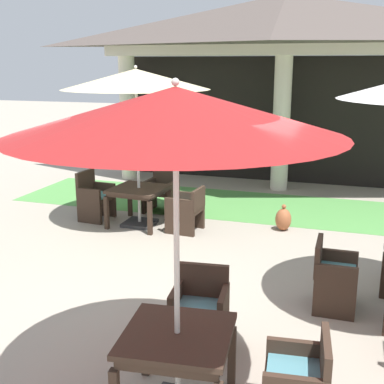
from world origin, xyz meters
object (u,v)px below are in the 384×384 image
object	(u,v)px
patio_chair_mid_left_east	(187,210)
patio_table_mid_left	(139,193)
patio_chair_mid_left_north	(161,192)
patio_chair_mid_right_east	(299,383)
patio_umbrella_mid_right	(176,113)
patio_chair_mid_left_west	(95,198)
patio_chair_near_foreground_west	(333,276)
patio_table_mid_right	(177,343)
patio_chair_mid_right_north	(200,311)
patio_umbrella_mid_left	(136,81)
terracotta_urn	(283,219)

from	to	relation	value
patio_chair_mid_left_east	patio_table_mid_left	bearing A→B (deg)	90.00
patio_chair_mid_left_north	patio_chair_mid_right_east	world-z (taller)	patio_chair_mid_left_north
patio_chair_mid_left_north	patio_umbrella_mid_right	xyz separation A→B (m)	(2.29, -5.51, 2.11)
patio_chair_mid_left_west	patio_chair_mid_right_east	world-z (taller)	patio_chair_mid_left_west
patio_chair_near_foreground_west	patio_chair_mid_left_east	distance (m)	3.40
patio_table_mid_left	patio_table_mid_right	bearing A→B (deg)	-62.71
patio_chair_mid_left_west	patio_chair_mid_right_north	bearing A→B (deg)	45.35
patio_umbrella_mid_left	patio_chair_mid_left_north	size ratio (longest dim) A/B	3.22
patio_umbrella_mid_left	patio_umbrella_mid_right	world-z (taller)	patio_umbrella_mid_left
patio_table_mid_right	terracotta_urn	distance (m)	5.09
patio_chair_mid_left_west	patio_chair_mid_left_east	distance (m)	1.88
patio_chair_near_foreground_west	patio_chair_mid_left_west	world-z (taller)	patio_chair_mid_left_west
patio_chair_mid_left_north	patio_chair_mid_right_east	distance (m)	6.32
patio_umbrella_mid_left	patio_table_mid_right	bearing A→B (deg)	-62.71
patio_umbrella_mid_left	patio_chair_near_foreground_west	bearing A→B (deg)	-32.84
patio_table_mid_left	terracotta_urn	world-z (taller)	patio_table_mid_left
terracotta_urn	patio_umbrella_mid_right	bearing A→B (deg)	-92.21
patio_table_mid_left	patio_chair_mid_right_north	distance (m)	4.22
patio_table_mid_right	patio_chair_near_foreground_west	bearing A→B (deg)	63.13
patio_umbrella_mid_right	patio_chair_mid_right_east	size ratio (longest dim) A/B	3.46
patio_chair_mid_left_north	terracotta_urn	bearing A→B (deg)	173.93
patio_chair_mid_right_east	patio_umbrella_mid_right	bearing A→B (deg)	90.00
patio_table_mid_left	patio_chair_mid_left_east	xyz separation A→B (m)	(0.93, -0.07, -0.22)
patio_table_mid_left	patio_chair_mid_left_east	bearing A→B (deg)	-4.08
patio_chair_near_foreground_west	patio_chair_mid_left_north	distance (m)	4.72
patio_umbrella_mid_right	patio_table_mid_left	bearing A→B (deg)	117.29
patio_table_mid_left	patio_chair_mid_left_east	distance (m)	0.96
patio_umbrella_mid_left	patio_table_mid_right	xyz separation A→B (m)	(2.36, -4.57, -1.98)
patio_chair_mid_right_north	terracotta_urn	xyz separation A→B (m)	(0.30, 4.07, -0.19)
patio_chair_mid_right_north	patio_chair_mid_right_east	distance (m)	1.42
patio_umbrella_mid_right	terracotta_urn	bearing A→B (deg)	87.79
patio_umbrella_mid_left	patio_chair_mid_left_east	distance (m)	2.40
patio_chair_mid_left_north	patio_table_mid_right	world-z (taller)	patio_chair_mid_left_north
patio_umbrella_mid_left	patio_chair_mid_right_east	size ratio (longest dim) A/B	3.55
terracotta_urn	patio_chair_mid_left_east	bearing A→B (deg)	-160.79
patio_table_mid_left	patio_umbrella_mid_left	distance (m)	1.98
patio_table_mid_left	patio_chair_mid_right_north	bearing A→B (deg)	-57.78
patio_table_mid_left	patio_chair_mid_right_north	world-z (taller)	patio_chair_mid_right_north
patio_chair_mid_right_east	patio_chair_mid_left_west	bearing A→B (deg)	37.37
patio_table_mid_right	patio_umbrella_mid_right	world-z (taller)	patio_umbrella_mid_right
patio_chair_mid_right_east	patio_table_mid_right	bearing A→B (deg)	90.00
patio_umbrella_mid_left	patio_table_mid_left	bearing A→B (deg)	153.43
patio_table_mid_left	patio_umbrella_mid_right	bearing A→B (deg)	-62.71
patio_chair_mid_left_north	patio_chair_mid_left_west	bearing A→B (deg)	44.96
patio_umbrella_mid_right	patio_chair_mid_right_north	xyz separation A→B (m)	(-0.11, 1.00, -2.12)
patio_umbrella_mid_left	terracotta_urn	world-z (taller)	patio_umbrella_mid_left
patio_umbrella_mid_left	patio_table_mid_right	size ratio (longest dim) A/B	2.91
patio_chair_near_foreground_west	patio_chair_mid_right_north	world-z (taller)	patio_chair_near_foreground_west
patio_table_mid_right	terracotta_urn	bearing A→B (deg)	87.79
patio_umbrella_mid_right	patio_chair_mid_right_north	distance (m)	2.35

